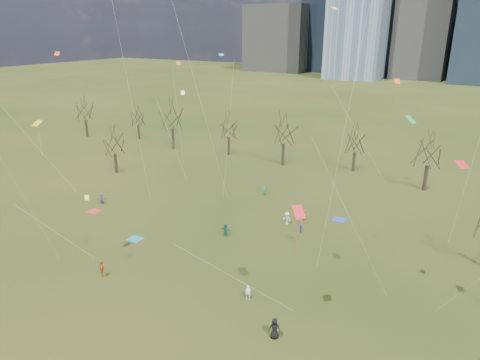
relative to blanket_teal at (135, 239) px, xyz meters
The scene contains 15 objects.
ground 11.39m from the blanket_teal, 26.10° to the right, with size 500.00×500.00×0.00m, color black.
bare_tree_row 34.32m from the blanket_teal, 72.53° to the left, with size 113.04×29.80×9.50m.
blanket_teal is the anchor object (origin of this frame).
blanket_navy 25.74m from the blanket_teal, 41.65° to the left, with size 1.60×1.50×0.03m, color #2737B8.
blanket_crimson 10.89m from the blanket_teal, 162.09° to the left, with size 1.60×1.50×0.03m, color #B32F23.
person_1 17.64m from the blanket_teal, 12.47° to the right, with size 0.51×0.34×1.40m, color white.
person_4 8.20m from the blanket_teal, 69.90° to the right, with size 1.01×0.42×1.72m, color #D04E17.
person_5 10.71m from the blanket_teal, 33.15° to the left, with size 1.53×0.49×1.65m, color #166742.
person_6 22.75m from the blanket_teal, 18.87° to the right, with size 0.88×0.58×1.81m, color black.
person_8 19.69m from the blanket_teal, 34.11° to the left, with size 0.51×0.39×1.04m, color #282FAF.
person_9 18.71m from the blanket_teal, 42.01° to the left, with size 1.06×0.61×1.64m, color white.
person_11 12.76m from the blanket_teal, 153.34° to the left, with size 1.53×0.49×1.65m, color slate.
person_12 21.33m from the blanket_teal, 44.17° to the left, with size 0.66×0.43×1.35m, color red.
person_13 21.10m from the blanket_teal, 70.43° to the left, with size 0.53×0.35×1.46m, color #1C806E.
kites_airborne 18.58m from the blanket_teal, 30.39° to the left, with size 59.85×46.35×36.80m.
Camera 1 is at (22.70, -28.00, 23.33)m, focal length 32.00 mm.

